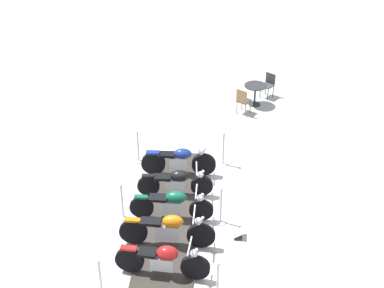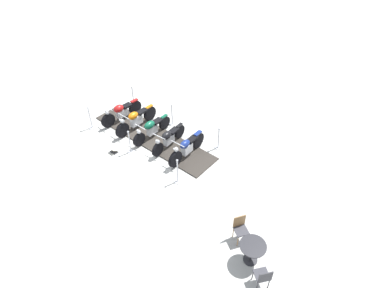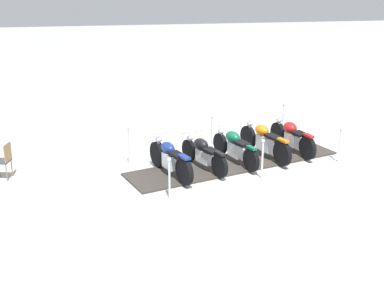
{
  "view_description": "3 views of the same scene",
  "coord_description": "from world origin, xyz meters",
  "views": [
    {
      "loc": [
        4.44,
        -9.79,
        9.26
      ],
      "look_at": [
        -0.2,
        1.95,
        1.13
      ],
      "focal_mm": 50.31,
      "sensor_mm": 36.0,
      "label": 1
    },
    {
      "loc": [
        4.64,
        10.4,
        9.03
      ],
      "look_at": [
        -0.71,
        2.07,
        0.75
      ],
      "focal_mm": 30.73,
      "sensor_mm": 36.0,
      "label": 2
    },
    {
      "loc": [
        -12.87,
        3.66,
        5.05
      ],
      "look_at": [
        0.22,
        1.16,
        0.58
      ],
      "focal_mm": 48.12,
      "sensor_mm": 36.0,
      "label": 3
    }
  ],
  "objects": [
    {
      "name": "cafe_chair_near_table",
      "position": [
        0.55,
        7.62,
        0.52
      ],
      "size": [
        0.51,
        0.51,
        0.89
      ],
      "rotation": [
        0.0,
        0.0,
        -1.92
      ],
      "color": "#2D2D33",
      "rests_on": "ground_plane"
    },
    {
      "name": "cafe_chair_across_table",
      "position": [
        0.07,
        6.05,
        0.55
      ],
      "size": [
        0.49,
        0.49,
        0.95
      ],
      "rotation": [
        0.0,
        0.0,
        1.32
      ],
      "color": "olive",
      "rests_on": "ground_plane"
    },
    {
      "name": "motorcycle_navy",
      "position": [
        -0.57,
        1.89,
        0.5
      ],
      "size": [
        2.07,
        0.91,
        1.01
      ],
      "rotation": [
        0.0,
        0.0,
        0.34
      ],
      "color": "black",
      "rests_on": "display_platform"
    },
    {
      "name": "cafe_table",
      "position": [
        0.27,
        6.85,
        0.58
      ],
      "size": [
        0.79,
        0.79,
        0.77
      ],
      "color": "#2D2D33",
      "rests_on": "ground_plane"
    },
    {
      "name": "motorcycle_black",
      "position": [
        -0.26,
        0.96,
        0.49
      ],
      "size": [
        1.96,
        0.95,
        0.9
      ],
      "rotation": [
        0.0,
        0.0,
        0.38
      ],
      "color": "black",
      "rests_on": "display_platform"
    },
    {
      "name": "display_platform",
      "position": [
        0.0,
        0.0,
        0.02
      ],
      "size": [
        3.2,
        6.3,
        0.05
      ],
      "primitive_type": "cube",
      "rotation": [
        0.0,
        0.0,
        1.87
      ],
      "color": "#38332D",
      "rests_on": "ground_plane"
    },
    {
      "name": "stanchion_left_mid",
      "position": [
        -1.22,
        -0.38,
        0.36
      ],
      "size": [
        0.31,
        0.31,
        1.08
      ],
      "color": "silver",
      "rests_on": "ground_plane"
    },
    {
      "name": "motorcycle_copper",
      "position": [
        0.33,
        -0.93,
        0.53
      ],
      "size": [
        2.27,
        0.93,
        1.01
      ],
      "rotation": [
        0.0,
        0.0,
        0.3
      ],
      "color": "black",
      "rests_on": "display_platform"
    },
    {
      "name": "ground_plane",
      "position": [
        0.0,
        0.0,
        0.0
      ],
      "size": [
        80.0,
        80.0,
        0.0
      ],
      "primitive_type": "plane",
      "color": "silver"
    },
    {
      "name": "motorcycle_maroon",
      "position": [
        0.63,
        -1.88,
        0.51
      ],
      "size": [
        2.16,
        0.74,
        0.98
      ],
      "rotation": [
        0.0,
        0.0,
        0.22
      ],
      "color": "black",
      "rests_on": "display_platform"
    },
    {
      "name": "info_placard",
      "position": [
        1.82,
        0.01,
        0.07
      ],
      "size": [
        0.32,
        0.36,
        0.23
      ],
      "rotation": [
        0.0,
        0.0,
        5.02
      ],
      "color": "#333338",
      "rests_on": "ground_plane"
    },
    {
      "name": "stanchion_right_rear",
      "position": [
        0.43,
        2.87,
        0.36
      ],
      "size": [
        0.33,
        0.33,
        1.11
      ],
      "color": "silver",
      "rests_on": "ground_plane"
    },
    {
      "name": "stanchion_right_front",
      "position": [
        2.0,
        -2.11,
        0.36
      ],
      "size": [
        0.34,
        0.34,
        1.15
      ],
      "color": "silver",
      "rests_on": "ground_plane"
    },
    {
      "name": "motorcycle_forest",
      "position": [
        0.04,
        0.01,
        0.52
      ],
      "size": [
        2.1,
        0.87,
        0.92
      ],
      "rotation": [
        0.0,
        0.0,
        0.31
      ],
      "color": "black",
      "rests_on": "display_platform"
    },
    {
      "name": "stanchion_right_mid",
      "position": [
        1.22,
        0.38,
        0.37
      ],
      "size": [
        0.32,
        0.32,
        1.1
      ],
      "color": "silver",
      "rests_on": "ground_plane"
    },
    {
      "name": "stanchion_left_front",
      "position": [
        -0.43,
        -2.87,
        0.36
      ],
      "size": [
        0.29,
        0.29,
        1.03
      ],
      "color": "silver",
      "rests_on": "ground_plane"
    },
    {
      "name": "stanchion_left_rear",
      "position": [
        -2.0,
        2.11,
        0.36
      ],
      "size": [
        0.3,
        0.3,
        1.04
      ],
      "color": "silver",
      "rests_on": "ground_plane"
    }
  ]
}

